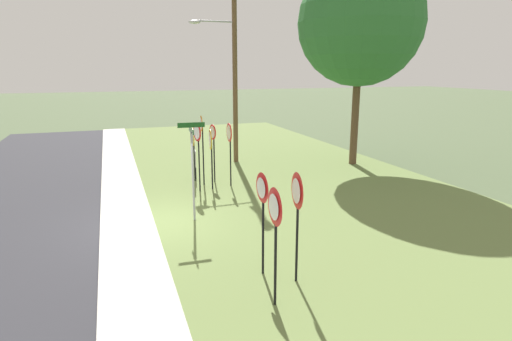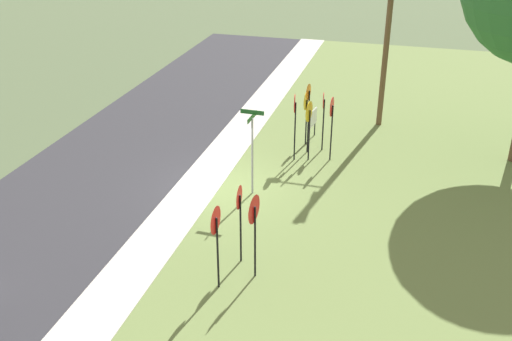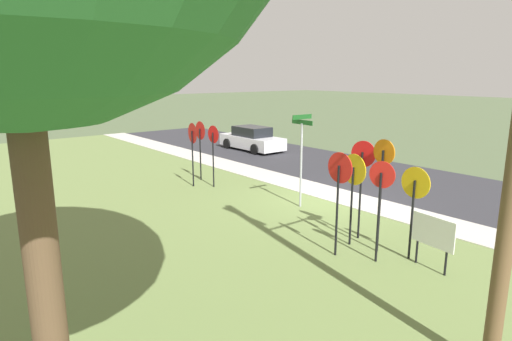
{
  "view_description": "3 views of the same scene",
  "coord_description": "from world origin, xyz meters",
  "px_view_note": "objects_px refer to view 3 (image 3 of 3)",
  "views": [
    {
      "loc": [
        12.53,
        -1.07,
        4.71
      ],
      "look_at": [
        0.92,
        3.01,
        1.68
      ],
      "focal_mm": 29.32,
      "sensor_mm": 36.0,
      "label": 1
    },
    {
      "loc": [
        17.69,
        6.26,
        9.96
      ],
      "look_at": [
        1.67,
        1.78,
        1.72
      ],
      "focal_mm": 41.56,
      "sensor_mm": 36.0,
      "label": 2
    },
    {
      "loc": [
        -9.83,
        11.2,
        4.39
      ],
      "look_at": [
        1.4,
        2.12,
        1.19
      ],
      "focal_mm": 30.44,
      "sensor_mm": 36.0,
      "label": 3
    }
  ],
  "objects_px": {
    "yield_sign_near_left": "(193,139)",
    "yield_sign_near_right": "(201,136)",
    "stop_sign_center_tall": "(353,179)",
    "notice_board": "(433,234)",
    "stop_sign_near_right": "(415,193)",
    "street_name_post": "(301,153)",
    "stop_sign_far_right": "(362,169)",
    "parked_sedan_distant": "(252,139)",
    "yield_sign_far_left": "(214,142)",
    "stop_sign_near_left": "(381,191)",
    "stop_sign_far_center": "(382,173)",
    "stop_sign_far_left": "(339,181)"
  },
  "relations": [
    {
      "from": "yield_sign_far_left",
      "to": "parked_sedan_distant",
      "type": "distance_m",
      "value": 8.99
    },
    {
      "from": "stop_sign_far_left",
      "to": "stop_sign_far_center",
      "type": "xyz_separation_m",
      "value": [
        -0.5,
        -1.0,
        0.14
      ]
    },
    {
      "from": "stop_sign_near_right",
      "to": "yield_sign_near_right",
      "type": "height_order",
      "value": "yield_sign_near_right"
    },
    {
      "from": "yield_sign_far_left",
      "to": "parked_sedan_distant",
      "type": "bearing_deg",
      "value": -51.33
    },
    {
      "from": "yield_sign_far_left",
      "to": "stop_sign_far_left",
      "type": "bearing_deg",
      "value": 166.31
    },
    {
      "from": "stop_sign_far_right",
      "to": "parked_sedan_distant",
      "type": "xyz_separation_m",
      "value": [
        13.06,
        -6.64,
        -1.33
      ]
    },
    {
      "from": "stop_sign_center_tall",
      "to": "notice_board",
      "type": "distance_m",
      "value": 2.31
    },
    {
      "from": "stop_sign_center_tall",
      "to": "yield_sign_near_left",
      "type": "bearing_deg",
      "value": 6.93
    },
    {
      "from": "stop_sign_far_center",
      "to": "stop_sign_far_right",
      "type": "relative_size",
      "value": 1.06
    },
    {
      "from": "stop_sign_near_right",
      "to": "notice_board",
      "type": "height_order",
      "value": "stop_sign_near_right"
    },
    {
      "from": "stop_sign_near_right",
      "to": "street_name_post",
      "type": "distance_m",
      "value": 4.78
    },
    {
      "from": "yield_sign_near_left",
      "to": "stop_sign_near_right",
      "type": "bearing_deg",
      "value": -170.93
    },
    {
      "from": "yield_sign_near_left",
      "to": "yield_sign_near_right",
      "type": "xyz_separation_m",
      "value": [
        0.74,
        -0.81,
        -0.05
      ]
    },
    {
      "from": "stop_sign_far_center",
      "to": "stop_sign_near_right",
      "type": "bearing_deg",
      "value": -158.65
    },
    {
      "from": "stop_sign_near_right",
      "to": "yield_sign_near_right",
      "type": "xyz_separation_m",
      "value": [
        10.04,
        -0.37,
        0.21
      ]
    },
    {
      "from": "stop_sign_near_left",
      "to": "stop_sign_center_tall",
      "type": "relative_size",
      "value": 1.01
    },
    {
      "from": "yield_sign_near_right",
      "to": "stop_sign_far_center",
      "type": "bearing_deg",
      "value": 177.11
    },
    {
      "from": "stop_sign_near_right",
      "to": "yield_sign_far_left",
      "type": "relative_size",
      "value": 0.93
    },
    {
      "from": "stop_sign_far_left",
      "to": "stop_sign_center_tall",
      "type": "distance_m",
      "value": 0.86
    },
    {
      "from": "stop_sign_far_right",
      "to": "street_name_post",
      "type": "xyz_separation_m",
      "value": [
        3.06,
        -0.79,
        -0.1
      ]
    },
    {
      "from": "yield_sign_near_right",
      "to": "yield_sign_far_left",
      "type": "distance_m",
      "value": 1.34
    },
    {
      "from": "yield_sign_far_left",
      "to": "street_name_post",
      "type": "distance_m",
      "value": 4.11
    },
    {
      "from": "stop_sign_near_right",
      "to": "yield_sign_far_left",
      "type": "height_order",
      "value": "yield_sign_far_left"
    },
    {
      "from": "notice_board",
      "to": "yield_sign_far_left",
      "type": "bearing_deg",
      "value": 5.77
    },
    {
      "from": "stop_sign_center_tall",
      "to": "notice_board",
      "type": "height_order",
      "value": "stop_sign_center_tall"
    },
    {
      "from": "yield_sign_near_right",
      "to": "stop_sign_center_tall",
      "type": "bearing_deg",
      "value": 175.63
    },
    {
      "from": "stop_sign_near_left",
      "to": "yield_sign_near_right",
      "type": "bearing_deg",
      "value": -16.18
    },
    {
      "from": "stop_sign_near_left",
      "to": "street_name_post",
      "type": "relative_size",
      "value": 0.79
    },
    {
      "from": "stop_sign_far_right",
      "to": "notice_board",
      "type": "distance_m",
      "value": 2.52
    },
    {
      "from": "stop_sign_far_center",
      "to": "parked_sedan_distant",
      "type": "relative_size",
      "value": 0.66
    },
    {
      "from": "stop_sign_center_tall",
      "to": "notice_board",
      "type": "bearing_deg",
      "value": -166.98
    },
    {
      "from": "stop_sign_near_right",
      "to": "stop_sign_far_center",
      "type": "xyz_separation_m",
      "value": [
        0.76,
        0.23,
        0.38
      ]
    },
    {
      "from": "stop_sign_far_center",
      "to": "notice_board",
      "type": "xyz_separation_m",
      "value": [
        -1.38,
        -0.06,
        -1.18
      ]
    },
    {
      "from": "notice_board",
      "to": "yield_sign_near_left",
      "type": "bearing_deg",
      "value": 9.24
    },
    {
      "from": "stop_sign_near_left",
      "to": "stop_sign_far_left",
      "type": "xyz_separation_m",
      "value": [
        0.85,
        0.46,
        0.14
      ]
    },
    {
      "from": "yield_sign_near_left",
      "to": "street_name_post",
      "type": "height_order",
      "value": "street_name_post"
    },
    {
      "from": "stop_sign_far_left",
      "to": "stop_sign_center_tall",
      "type": "relative_size",
      "value": 1.07
    },
    {
      "from": "parked_sedan_distant",
      "to": "stop_sign_far_center",
      "type": "bearing_deg",
      "value": 153.05
    },
    {
      "from": "notice_board",
      "to": "parked_sedan_distant",
      "type": "height_order",
      "value": "parked_sedan_distant"
    },
    {
      "from": "stop_sign_far_right",
      "to": "stop_sign_center_tall",
      "type": "distance_m",
      "value": 0.58
    },
    {
      "from": "street_name_post",
      "to": "stop_sign_far_center",
      "type": "bearing_deg",
      "value": 166.09
    },
    {
      "from": "stop_sign_far_center",
      "to": "parked_sedan_distant",
      "type": "distance_m",
      "value": 15.64
    },
    {
      "from": "stop_sign_far_left",
      "to": "stop_sign_center_tall",
      "type": "xyz_separation_m",
      "value": [
        0.22,
        -0.82,
        -0.12
      ]
    },
    {
      "from": "yield_sign_near_left",
      "to": "yield_sign_far_left",
      "type": "distance_m",
      "value": 0.82
    },
    {
      "from": "parked_sedan_distant",
      "to": "yield_sign_near_right",
      "type": "bearing_deg",
      "value": 125.68
    },
    {
      "from": "parked_sedan_distant",
      "to": "stop_sign_far_right",
      "type": "bearing_deg",
      "value": 152.77
    },
    {
      "from": "stop_sign_far_left",
      "to": "yield_sign_near_left",
      "type": "bearing_deg",
      "value": -4.18
    },
    {
      "from": "stop_sign_near_left",
      "to": "yield_sign_far_left",
      "type": "bearing_deg",
      "value": -15.69
    },
    {
      "from": "yield_sign_near_right",
      "to": "stop_sign_near_left",
      "type": "bearing_deg",
      "value": 174.08
    },
    {
      "from": "stop_sign_center_tall",
      "to": "yield_sign_far_left",
      "type": "relative_size",
      "value": 0.99
    }
  ]
}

